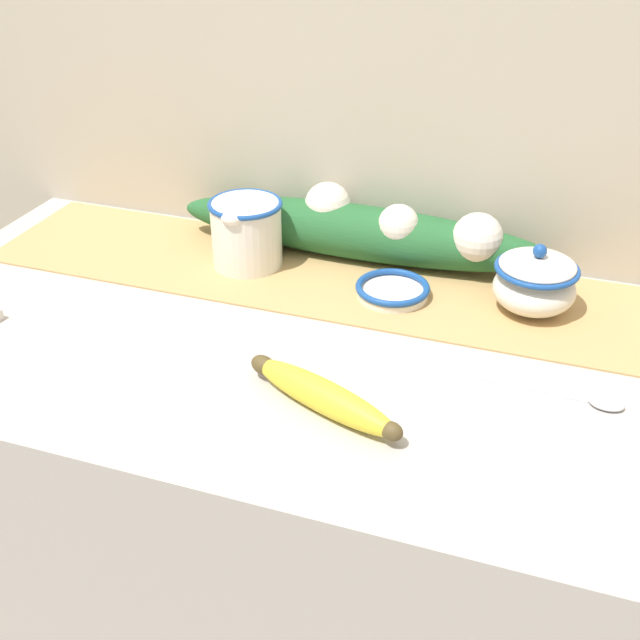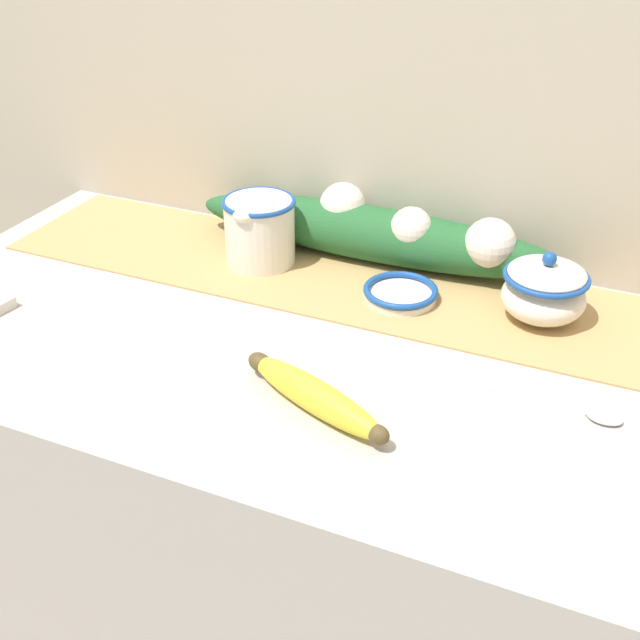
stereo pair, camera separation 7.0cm
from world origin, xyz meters
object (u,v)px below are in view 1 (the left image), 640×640
object	(u,v)px
small_dish	(393,290)
spoon	(597,401)
cream_pitcher	(247,231)
sugar_bowl	(535,282)
banana	(323,396)

from	to	relation	value
small_dish	spoon	xyz separation A→B (m)	(0.30, -0.17, -0.01)
cream_pitcher	sugar_bowl	world-z (taller)	cream_pitcher
sugar_bowl	banana	size ratio (longest dim) A/B	0.53
cream_pitcher	banana	bearing A→B (deg)	-53.57
cream_pitcher	spoon	size ratio (longest dim) A/B	0.73
sugar_bowl	banana	bearing A→B (deg)	-123.45
small_dish	cream_pitcher	bearing A→B (deg)	173.35
banana	spoon	size ratio (longest dim) A/B	1.21
small_dish	banana	bearing A→B (deg)	-92.02
cream_pitcher	banana	world-z (taller)	cream_pitcher
cream_pitcher	small_dish	distance (m)	0.25
cream_pitcher	small_dish	bearing A→B (deg)	-6.65
spoon	cream_pitcher	bearing A→B (deg)	162.62
sugar_bowl	spoon	size ratio (longest dim) A/B	0.65
cream_pitcher	spoon	distance (m)	0.59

